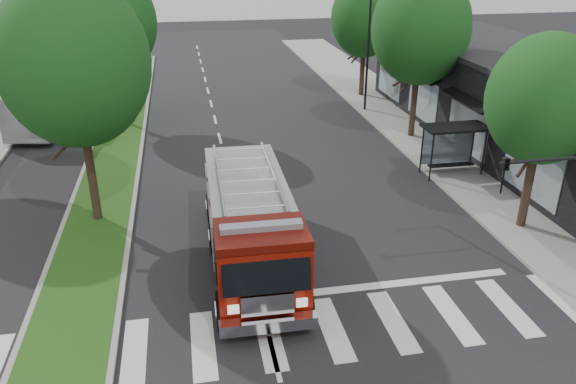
% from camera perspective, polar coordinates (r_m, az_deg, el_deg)
% --- Properties ---
extents(ground, '(140.00, 140.00, 0.00)m').
position_cam_1_polar(ground, '(20.13, -3.31, -9.18)').
color(ground, black).
rests_on(ground, ground).
extents(sidewalk_right, '(5.00, 80.00, 0.15)m').
position_cam_1_polar(sidewalk_right, '(32.31, 16.66, 3.33)').
color(sidewalk_right, gray).
rests_on(sidewalk_right, ground).
extents(median, '(3.00, 50.00, 0.15)m').
position_cam_1_polar(median, '(36.60, -16.65, 5.78)').
color(median, gray).
rests_on(median, ground).
extents(storefront_row, '(8.00, 30.00, 5.00)m').
position_cam_1_polar(storefront_row, '(33.87, 24.01, 7.52)').
color(storefront_row, black).
rests_on(storefront_row, ground).
extents(bus_shelter, '(3.20, 1.60, 2.61)m').
position_cam_1_polar(bus_shelter, '(29.55, 16.43, 5.47)').
color(bus_shelter, black).
rests_on(bus_shelter, ground).
extents(tree_right_near, '(4.40, 4.40, 8.05)m').
position_cam_1_polar(tree_right_near, '(23.72, 24.61, 8.51)').
color(tree_right_near, black).
rests_on(tree_right_near, ground).
extents(tree_right_mid, '(5.60, 5.60, 9.72)m').
position_cam_1_polar(tree_right_mid, '(33.84, 13.34, 15.89)').
color(tree_right_mid, black).
rests_on(tree_right_mid, ground).
extents(tree_right_far, '(5.00, 5.00, 8.73)m').
position_cam_1_polar(tree_right_far, '(43.18, 7.84, 17.13)').
color(tree_right_far, black).
rests_on(tree_right_far, ground).
extents(tree_median_near, '(5.80, 5.80, 10.16)m').
position_cam_1_polar(tree_median_near, '(23.41, -20.92, 12.23)').
color(tree_median_near, black).
rests_on(tree_median_near, ground).
extents(tree_median_far, '(5.60, 5.60, 9.72)m').
position_cam_1_polar(tree_median_far, '(37.17, -17.62, 16.14)').
color(tree_median_far, black).
rests_on(tree_median_far, ground).
extents(streetlight_right_far, '(2.11, 0.20, 8.00)m').
position_cam_1_polar(streetlight_right_far, '(39.26, 7.93, 14.41)').
color(streetlight_right_far, black).
rests_on(streetlight_right_far, ground).
extents(fire_engine, '(3.15, 9.77, 3.37)m').
position_cam_1_polar(fire_engine, '(20.54, -3.85, -3.22)').
color(fire_engine, '#4F0B04').
rests_on(fire_engine, ground).
extents(city_bus, '(5.00, 11.82, 3.21)m').
position_cam_1_polar(city_bus, '(40.29, -22.05, 8.94)').
color(city_bus, '#BBBBC0').
rests_on(city_bus, ground).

